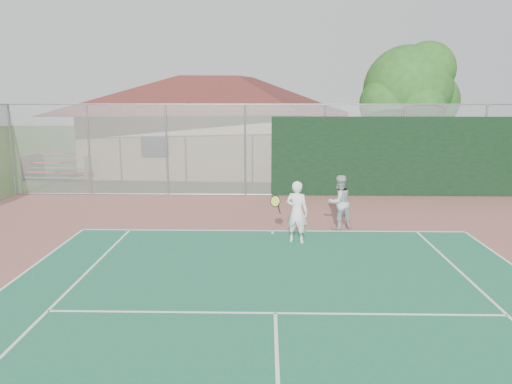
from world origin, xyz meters
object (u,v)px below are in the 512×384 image
(clubhouse, at_px, (219,114))
(bleachers, at_px, (63,166))
(tree, at_px, (410,93))
(player_grey_back, at_px, (339,203))
(player_white_front, at_px, (296,212))

(clubhouse, height_order, bleachers, clubhouse)
(clubhouse, distance_m, tree, 9.84)
(bleachers, relative_size, player_grey_back, 2.04)
(clubhouse, distance_m, player_white_front, 13.87)
(player_white_front, bearing_deg, player_grey_back, -109.79)
(player_grey_back, bearing_deg, tree, -144.56)
(clubhouse, bearing_deg, player_white_front, -72.94)
(clubhouse, xyz_separation_m, player_white_front, (3.30, -13.31, -2.04))
(clubhouse, bearing_deg, bleachers, -151.90)
(tree, distance_m, player_grey_back, 8.41)
(tree, bearing_deg, player_white_front, -121.61)
(clubhouse, relative_size, player_white_front, 8.25)
(bleachers, distance_m, tree, 15.81)
(bleachers, bearing_deg, clubhouse, 32.00)
(tree, bearing_deg, clubhouse, 148.85)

